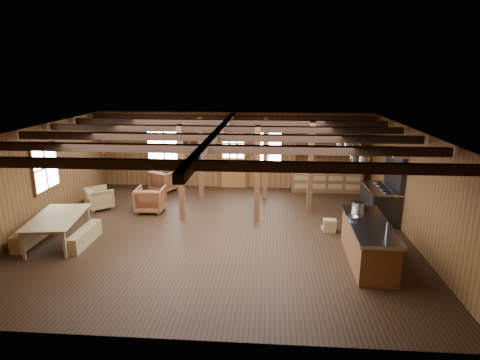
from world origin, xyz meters
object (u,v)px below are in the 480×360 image
at_px(armchair_b, 164,181).
at_px(armchair_c, 99,198).
at_px(armchair_a, 150,199).
at_px(commercial_range, 382,198).
at_px(kitchen_island, 368,242).
at_px(dining_table, 60,230).

relative_size(armchair_b, armchair_c, 1.12).
bearing_deg(armchair_a, commercial_range, 177.88).
relative_size(kitchen_island, armchair_c, 3.32).
height_order(kitchen_island, armchair_a, kitchen_island).
bearing_deg(armchair_c, armchair_b, -76.92).
height_order(commercial_range, armchair_a, commercial_range).
xyz_separation_m(commercial_range, dining_table, (-8.55, -2.36, -0.30)).
xyz_separation_m(dining_table, armchair_b, (1.43, 4.76, 0.03)).
height_order(dining_table, armchair_b, armchair_b).
bearing_deg(kitchen_island, dining_table, 177.46).
bearing_deg(armchair_b, armchair_a, 120.37).
relative_size(kitchen_island, armchair_a, 2.93).
bearing_deg(armchair_c, armchair_a, -135.56).
bearing_deg(kitchen_island, armchair_c, 158.74).
relative_size(armchair_a, armchair_b, 1.01).
xyz_separation_m(dining_table, armchair_c, (-0.11, 2.66, -0.01)).
height_order(commercial_range, dining_table, commercial_range).
bearing_deg(commercial_range, kitchen_island, -110.18).
bearing_deg(kitchen_island, armchair_b, 140.34).
distance_m(commercial_range, dining_table, 8.87).
height_order(dining_table, armchair_c, dining_table).
bearing_deg(dining_table, kitchen_island, -101.70).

